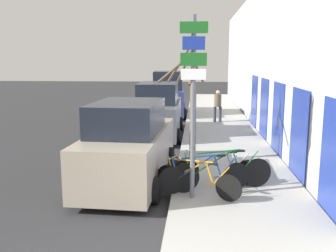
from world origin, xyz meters
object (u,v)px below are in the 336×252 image
Objects in this scene: bicycle_2 at (222,173)px; street_tree at (191,106)px; parked_car_2 at (168,96)px; bicycle_0 at (197,180)px; bicycle_1 at (205,176)px; parked_car_1 at (159,112)px; parked_car_0 at (129,146)px; pedestrian_near at (218,104)px; signpost at (193,98)px; bicycle_3 at (217,169)px.

street_tree reaches higher than bicycle_2.
street_tree is (1.48, -10.16, 0.70)m from parked_car_2.
bicycle_1 is at bearing -7.48° from bicycle_0.
street_tree is (1.42, -4.33, 0.81)m from parked_car_1.
parked_car_1 is 4.62m from street_tree.
parked_car_0 is 11.85m from parked_car_2.
bicycle_1 reaches higher than bicycle_0.
parked_car_0 is (-1.96, 0.95, 0.46)m from bicycle_1.
signpost is at bearing -100.41° from pedestrian_near.
parked_car_0 is at bearing 47.12° from bicycle_1.
bicycle_3 is at bearing -5.84° from bicycle_2.
bicycle_1 is 0.47× the size of parked_car_1.
parked_car_2 is 3.83m from pedestrian_near.
bicycle_0 is 2.22m from parked_car_0.
parked_car_0 is at bearing 140.64° from signpost.
signpost is 1.64× the size of bicycle_2.
bicycle_0 is at bearing 54.15° from signpost.
bicycle_1 is 1.37× the size of pedestrian_near.
signpost reaches higher than bicycle_1.
street_tree reaches higher than pedestrian_near.
pedestrian_near is 7.56m from street_tree.
bicycle_1 is 0.44m from bicycle_2.
bicycle_2 is (0.41, 0.15, 0.03)m from bicycle_1.
bicycle_0 is 0.42× the size of parked_car_1.
bicycle_1 is 2.98m from street_tree.
parked_car_2 is 1.23× the size of street_tree.
signpost reaches higher than bicycle_2.
bicycle_3 is (0.60, 1.02, -1.87)m from signpost.
parked_car_0 is 1.02× the size of parked_car_1.
bicycle_1 is at bearing -81.55° from street_tree.
bicycle_0 is at bearing -85.66° from street_tree.
parked_car_2 is at bearing 96.85° from signpost.
street_tree is at bearing 49.89° from parked_car_0.
parked_car_0 is 1.29× the size of street_tree.
bicycle_3 is at bearing 59.46° from signpost.
signpost is 0.87× the size of parked_car_1.
signpost is 1.86× the size of bicycle_1.
signpost is 2.59m from parked_car_0.
pedestrian_near is (2.69, -2.73, -0.09)m from parked_car_2.
bicycle_3 is 0.47× the size of parked_car_1.
signpost is 2.55× the size of pedestrian_near.
bicycle_0 is 0.32m from bicycle_1.
bicycle_1 is 2.23m from parked_car_0.
parked_car_2 is (-2.28, 12.65, 0.58)m from bicycle_2.
bicycle_3 is 0.46× the size of parked_car_0.
signpost is 3.12m from street_tree.
bicycle_1 is at bearing -99.05° from pedestrian_near.
parked_car_1 is at bearing -2.42° from bicycle_1.
street_tree reaches higher than bicycle_1.
parked_car_0 is at bearing -111.38° from pedestrian_near.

